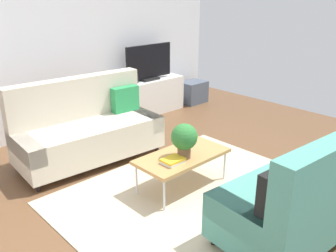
{
  "coord_description": "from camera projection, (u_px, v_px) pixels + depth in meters",
  "views": [
    {
      "loc": [
        -2.7,
        -2.58,
        2.21
      ],
      "look_at": [
        0.14,
        0.44,
        0.65
      ],
      "focal_mm": 39.08,
      "sensor_mm": 36.0,
      "label": 1
    }
  ],
  "objects": [
    {
      "name": "ground_plane",
      "position": [
        185.0,
        190.0,
        4.27
      ],
      "size": [
        7.68,
        7.68,
        0.0
      ],
      "primitive_type": "plane",
      "color": "brown"
    },
    {
      "name": "wall_far",
      "position": [
        58.0,
        41.0,
        5.66
      ],
      "size": [
        6.4,
        0.12,
        2.9
      ],
      "primitive_type": "cube",
      "color": "silver",
      "rests_on": "ground_plane"
    },
    {
      "name": "area_rug",
      "position": [
        191.0,
        194.0,
        4.18
      ],
      "size": [
        2.9,
        2.2,
        0.01
      ],
      "primitive_type": "cube",
      "color": "beige",
      "rests_on": "ground_plane"
    },
    {
      "name": "couch_beige",
      "position": [
        88.0,
        129.0,
        4.92
      ],
      "size": [
        1.95,
        0.97,
        1.1
      ],
      "rotation": [
        0.0,
        0.0,
        3.07
      ],
      "color": "beige",
      "rests_on": "ground_plane"
    },
    {
      "name": "couch_green",
      "position": [
        312.0,
        191.0,
        3.4
      ],
      "size": [
        1.96,
        0.99,
        1.1
      ],
      "rotation": [
        0.0,
        0.0,
        -0.08
      ],
      "color": "teal",
      "rests_on": "ground_plane"
    },
    {
      "name": "coffee_table",
      "position": [
        182.0,
        157.0,
        4.21
      ],
      "size": [
        1.1,
        0.56,
        0.42
      ],
      "color": "#B7844C",
      "rests_on": "ground_plane"
    },
    {
      "name": "tv_console",
      "position": [
        149.0,
        97.0,
        6.82
      ],
      "size": [
        1.4,
        0.44,
        0.64
      ],
      "primitive_type": "cube",
      "color": "silver",
      "rests_on": "ground_plane"
    },
    {
      "name": "tv",
      "position": [
        149.0,
        63.0,
        6.58
      ],
      "size": [
        1.0,
        0.2,
        0.64
      ],
      "color": "black",
      "rests_on": "tv_console"
    },
    {
      "name": "storage_trunk",
      "position": [
        193.0,
        92.0,
        7.49
      ],
      "size": [
        0.52,
        0.4,
        0.44
      ],
      "primitive_type": "cube",
      "color": "#4C5666",
      "rests_on": "ground_plane"
    },
    {
      "name": "potted_plant",
      "position": [
        184.0,
        138.0,
        4.05
      ],
      "size": [
        0.3,
        0.3,
        0.4
      ],
      "color": "brown",
      "rests_on": "coffee_table"
    },
    {
      "name": "table_book_0",
      "position": [
        173.0,
        162.0,
        4.0
      ],
      "size": [
        0.25,
        0.19,
        0.03
      ],
      "primitive_type": "cube",
      "rotation": [
        0.0,
        0.0,
        0.05
      ],
      "color": "silver",
      "rests_on": "coffee_table"
    },
    {
      "name": "table_book_1",
      "position": [
        173.0,
        159.0,
        3.99
      ],
      "size": [
        0.24,
        0.18,
        0.02
      ],
      "primitive_type": "cube",
      "rotation": [
        0.0,
        0.0,
        0.01
      ],
      "color": "gold",
      "rests_on": "table_book_0"
    },
    {
      "name": "vase_0",
      "position": [
        121.0,
        79.0,
        6.34
      ],
      "size": [
        0.11,
        0.11,
        0.19
      ],
      "primitive_type": "cylinder",
      "color": "#4C72B2",
      "rests_on": "tv_console"
    },
    {
      "name": "bottle_0",
      "position": [
        132.0,
        78.0,
        6.38
      ],
      "size": [
        0.05,
        0.05,
        0.21
      ],
      "primitive_type": "cylinder",
      "color": "#3359B2",
      "rests_on": "tv_console"
    },
    {
      "name": "bottle_1",
      "position": [
        137.0,
        78.0,
        6.45
      ],
      "size": [
        0.05,
        0.05,
        0.17
      ],
      "primitive_type": "cylinder",
      "color": "#262626",
      "rests_on": "tv_console"
    }
  ]
}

